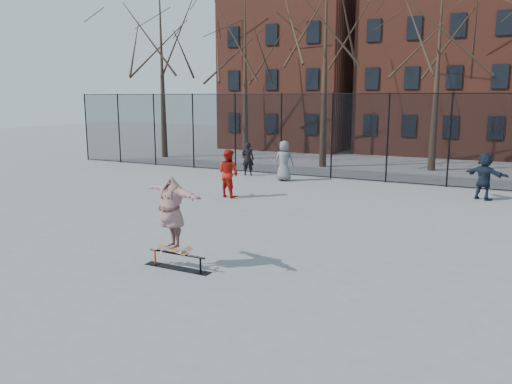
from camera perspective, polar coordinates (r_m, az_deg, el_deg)
The scene contains 11 objects.
ground at distance 11.92m, azimuth -5.24°, elevation -7.85°, with size 100.00×100.00×0.00m, color slate.
skate_rail at distance 11.46m, azimuth -8.99°, elevation -7.95°, with size 1.68×0.26×0.37m.
skateboard at distance 11.44m, azimuth -9.50°, elevation -6.55°, with size 0.84×0.20×0.10m, color #905B39, non-canonical shape.
skater at distance 11.22m, azimuth -9.64°, elevation -2.39°, with size 1.97×0.54×1.60m, color #573381.
bystander_grey at distance 22.97m, azimuth 3.23°, elevation 3.58°, with size 0.91×0.59×1.85m, color slate.
bystander_black at distance 24.54m, azimuth -0.93°, elevation 3.81°, with size 0.60×0.39×1.64m, color black.
bystander_red at distance 19.21m, azimuth -3.17°, elevation 2.16°, with size 0.90×0.70×1.85m, color red.
bystander_navy at distance 20.53m, azimuth 24.65°, elevation 1.67°, with size 1.66×0.53×1.79m, color #171F2F.
fence at distance 23.41m, azimuth 11.90°, elevation 6.28°, with size 34.03×0.07×4.00m.
tree_row at distance 27.65m, azimuth 14.22°, elevation 17.85°, with size 33.66×7.46×10.67m.
rowhouses at distance 36.01m, azimuth 18.92°, elevation 13.82°, with size 29.00×7.00×13.00m.
Camera 1 is at (6.05, -9.54, 3.80)m, focal length 35.00 mm.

